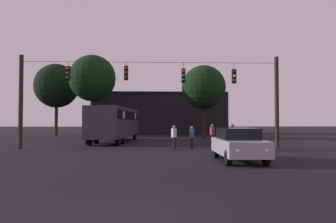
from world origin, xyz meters
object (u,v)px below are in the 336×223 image
object	(u,v)px
city_bus	(116,121)
pedestrian_crossing_center	(174,136)
pedestrian_near_bus	(192,136)
tree_left_silhouette	(204,87)
tree_right_far	(92,78)
tree_behind_building	(57,86)
pedestrian_crossing_right	(212,133)
pedestrian_crossing_left	(232,134)
car_near_right	(238,144)

from	to	relation	value
city_bus	pedestrian_crossing_center	bearing A→B (deg)	-57.20
city_bus	pedestrian_near_bus	world-z (taller)	city_bus
tree_left_silhouette	tree_right_far	world-z (taller)	tree_right_far
pedestrian_near_bus	tree_behind_building	bearing A→B (deg)	127.21
pedestrian_crossing_center	pedestrian_crossing_right	distance (m)	4.90
pedestrian_crossing_left	pedestrian_near_bus	world-z (taller)	pedestrian_crossing_left
car_near_right	tree_left_silhouette	size ratio (longest dim) A/B	0.55
car_near_right	pedestrian_crossing_right	size ratio (longest dim) A/B	2.72
tree_left_silhouette	pedestrian_crossing_right	bearing A→B (deg)	-94.60
car_near_right	pedestrian_crossing_right	xyz separation A→B (m)	(0.58, 10.07, 0.11)
city_bus	pedestrian_crossing_center	size ratio (longest dim) A/B	7.13
car_near_right	tree_right_far	world-z (taller)	tree_right_far
pedestrian_near_bus	city_bus	bearing A→B (deg)	128.55
pedestrian_crossing_left	pedestrian_crossing_right	world-z (taller)	pedestrian_crossing_left
city_bus	tree_left_silhouette	distance (m)	10.95
pedestrian_crossing_left	tree_behind_building	distance (m)	27.23
pedestrian_crossing_left	tree_left_silhouette	distance (m)	13.70
pedestrian_crossing_right	tree_left_silhouette	xyz separation A→B (m)	(0.74, 9.23, 4.60)
tree_behind_building	tree_right_far	distance (m)	6.89
pedestrian_crossing_right	tree_right_far	distance (m)	17.72
car_near_right	tree_left_silhouette	distance (m)	19.91
pedestrian_crossing_left	pedestrian_near_bus	bearing A→B (deg)	-178.68
pedestrian_crossing_center	pedestrian_near_bus	world-z (taller)	pedestrian_crossing_center
pedestrian_near_bus	tree_right_far	bearing A→B (deg)	121.81
city_bus	pedestrian_crossing_right	bearing A→B (deg)	-25.12
tree_right_far	tree_left_silhouette	bearing A→B (deg)	-12.05
pedestrian_crossing_left	pedestrian_near_bus	distance (m)	2.73
city_bus	pedestrian_crossing_center	distance (m)	8.93
pedestrian_crossing_left	pedestrian_near_bus	size ratio (longest dim) A/B	1.12
tree_left_silhouette	tree_right_far	bearing A→B (deg)	167.95
pedestrian_crossing_center	tree_behind_building	world-z (taller)	tree_behind_building
pedestrian_crossing_center	pedestrian_near_bus	xyz separation A→B (m)	(1.18, -0.05, -0.03)
pedestrian_crossing_left	city_bus	bearing A→B (deg)	139.48
city_bus	pedestrian_crossing_left	xyz separation A→B (m)	(8.72, -7.45, -0.90)
tree_left_silhouette	tree_behind_building	xyz separation A→B (m)	(-17.89, 6.92, 0.87)
city_bus	car_near_right	distance (m)	15.74
pedestrian_near_bus	tree_left_silhouette	xyz separation A→B (m)	(2.77, 12.99, 4.66)
city_bus	pedestrian_crossing_center	xyz separation A→B (m)	(4.81, -7.46, -0.99)
pedestrian_crossing_center	tree_left_silhouette	bearing A→B (deg)	73.01
pedestrian_crossing_right	tree_left_silhouette	distance (m)	10.34
city_bus	tree_right_far	world-z (taller)	tree_right_far
pedestrian_near_bus	pedestrian_crossing_left	bearing A→B (deg)	1.32
pedestrian_crossing_center	pedestrian_near_bus	size ratio (longest dim) A/B	1.03
pedestrian_crossing_center	tree_behind_building	distance (m)	24.87
pedestrian_crossing_center	tree_behind_building	size ratio (longest dim) A/B	0.17
tree_right_far	tree_behind_building	bearing A→B (deg)	141.78
pedestrian_crossing_center	tree_left_silhouette	size ratio (longest dim) A/B	0.20
city_bus	pedestrian_crossing_left	bearing A→B (deg)	-40.52
pedestrian_crossing_center	tree_behind_building	bearing A→B (deg)	125.06
pedestrian_crossing_center	tree_left_silhouette	distance (m)	14.30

